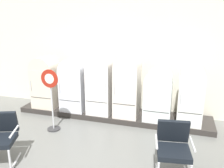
% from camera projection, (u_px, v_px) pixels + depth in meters
% --- Properties ---
extents(back_wall, '(11.76, 0.12, 3.21)m').
position_uv_depth(back_wall, '(119.00, 56.00, 6.71)').
color(back_wall, silver).
rests_on(back_wall, ground).
extents(display_plinth, '(5.34, 0.95, 0.14)m').
position_uv_depth(display_plinth, '(112.00, 114.00, 6.55)').
color(display_plinth, '#302C2A').
rests_on(display_plinth, ground).
extents(refrigerator_0, '(0.69, 0.63, 1.48)m').
position_uv_depth(refrigerator_0, '(46.00, 81.00, 6.74)').
color(refrigerator_0, beige).
rests_on(refrigerator_0, display_plinth).
extents(refrigerator_1, '(0.68, 0.64, 1.49)m').
position_uv_depth(refrigerator_1, '(74.00, 83.00, 6.50)').
color(refrigerator_1, silver).
rests_on(refrigerator_1, display_plinth).
extents(refrigerator_2, '(0.64, 0.67, 1.62)m').
position_uv_depth(refrigerator_2, '(100.00, 82.00, 6.28)').
color(refrigerator_2, white).
rests_on(refrigerator_2, display_plinth).
extents(refrigerator_3, '(0.63, 0.64, 1.65)m').
position_uv_depth(refrigerator_3, '(127.00, 84.00, 6.05)').
color(refrigerator_3, silver).
rests_on(refrigerator_3, display_plinth).
extents(refrigerator_4, '(0.68, 0.63, 1.35)m').
position_uv_depth(refrigerator_4, '(158.00, 93.00, 5.87)').
color(refrigerator_4, white).
rests_on(refrigerator_4, display_plinth).
extents(refrigerator_5, '(0.58, 0.61, 1.49)m').
position_uv_depth(refrigerator_5, '(191.00, 93.00, 5.62)').
color(refrigerator_5, white).
rests_on(refrigerator_5, display_plinth).
extents(armchair_left, '(0.76, 0.79, 0.96)m').
position_uv_depth(armchair_left, '(0.00, 135.00, 4.41)').
color(armchair_left, silver).
rests_on(armchair_left, ground).
extents(armchair_right, '(0.69, 0.71, 0.96)m').
position_uv_depth(armchair_right, '(173.00, 146.00, 4.04)').
color(armchair_right, silver).
rests_on(armchair_right, ground).
extents(sign_stand, '(0.44, 0.32, 1.53)m').
position_uv_depth(sign_stand, '(52.00, 102.00, 5.60)').
color(sign_stand, '#2D2D30').
rests_on(sign_stand, ground).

